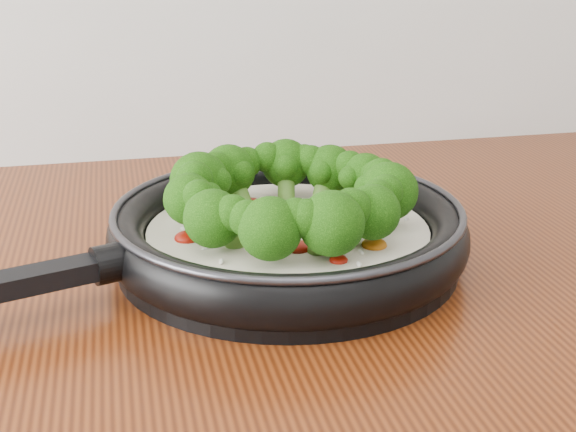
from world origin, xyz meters
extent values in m
cylinder|color=black|center=(-0.10, 1.07, 0.91)|extent=(0.43, 0.43, 0.01)
torus|color=black|center=(-0.10, 1.07, 0.93)|extent=(0.46, 0.46, 0.04)
torus|color=#2D2D33|center=(-0.10, 1.07, 0.96)|extent=(0.44, 0.44, 0.01)
cube|color=black|center=(-0.36, 0.98, 0.94)|extent=(0.21, 0.09, 0.02)
cylinder|color=black|center=(-0.27, 1.01, 0.94)|extent=(0.04, 0.04, 0.04)
cylinder|color=white|center=(-0.10, 1.07, 0.93)|extent=(0.36, 0.36, 0.02)
ellipsoid|color=#961207|center=(-0.07, 0.97, 0.94)|extent=(0.02, 0.02, 0.01)
ellipsoid|color=#961207|center=(-0.13, 1.01, 0.94)|extent=(0.04, 0.04, 0.01)
ellipsoid|color=#BF5F0C|center=(-0.03, 1.00, 0.94)|extent=(0.03, 0.03, 0.01)
ellipsoid|color=#961207|center=(-0.15, 1.12, 0.94)|extent=(0.02, 0.02, 0.01)
ellipsoid|color=#961207|center=(-0.20, 1.06, 0.94)|extent=(0.03, 0.03, 0.01)
ellipsoid|color=#BF5F0C|center=(-0.03, 1.07, 0.94)|extent=(0.03, 0.03, 0.01)
ellipsoid|color=#961207|center=(-0.12, 1.15, 0.94)|extent=(0.02, 0.02, 0.01)
ellipsoid|color=#961207|center=(-0.10, 1.01, 0.94)|extent=(0.03, 0.03, 0.01)
ellipsoid|color=#BF5F0C|center=(-0.10, 1.10, 0.94)|extent=(0.02, 0.02, 0.01)
ellipsoid|color=#961207|center=(-0.09, 1.06, 0.94)|extent=(0.03, 0.03, 0.01)
ellipsoid|color=#961207|center=(-0.06, 1.09, 0.94)|extent=(0.02, 0.02, 0.01)
ellipsoid|color=#BF5F0C|center=(0.00, 1.08, 0.94)|extent=(0.03, 0.03, 0.01)
ellipsoid|color=#961207|center=(-0.12, 1.13, 0.94)|extent=(0.02, 0.02, 0.01)
ellipsoid|color=#961207|center=(-0.13, 1.04, 0.94)|extent=(0.02, 0.02, 0.01)
ellipsoid|color=#BF5F0C|center=(-0.11, 1.02, 0.94)|extent=(0.03, 0.03, 0.01)
ellipsoid|color=#961207|center=(-0.05, 1.04, 0.94)|extent=(0.04, 0.04, 0.01)
ellipsoid|color=#961207|center=(-0.07, 1.00, 0.94)|extent=(0.02, 0.02, 0.01)
ellipsoid|color=#BF5F0C|center=(-0.10, 1.01, 0.94)|extent=(0.02, 0.02, 0.01)
ellipsoid|color=#961207|center=(-0.03, 1.12, 0.94)|extent=(0.03, 0.03, 0.01)
ellipsoid|color=#961207|center=(-0.06, 1.03, 0.94)|extent=(0.03, 0.03, 0.01)
ellipsoid|color=#BF5F0C|center=(-0.08, 1.07, 0.94)|extent=(0.03, 0.03, 0.01)
ellipsoid|color=white|center=(-0.11, 1.04, 0.94)|extent=(0.01, 0.01, 0.00)
ellipsoid|color=white|center=(-0.20, 1.08, 0.94)|extent=(0.01, 0.01, 0.00)
ellipsoid|color=white|center=(-0.18, 0.99, 0.94)|extent=(0.01, 0.01, 0.00)
ellipsoid|color=white|center=(0.03, 1.06, 0.94)|extent=(0.01, 0.01, 0.00)
ellipsoid|color=white|center=(-0.02, 1.07, 0.94)|extent=(0.01, 0.01, 0.00)
ellipsoid|color=white|center=(-0.01, 1.16, 0.94)|extent=(0.01, 0.01, 0.00)
ellipsoid|color=white|center=(-0.17, 1.10, 0.94)|extent=(0.01, 0.01, 0.00)
ellipsoid|color=white|center=(-0.19, 1.03, 0.94)|extent=(0.01, 0.01, 0.00)
ellipsoid|color=white|center=(-0.08, 1.05, 0.94)|extent=(0.01, 0.01, 0.00)
ellipsoid|color=white|center=(-0.17, 1.16, 0.94)|extent=(0.01, 0.01, 0.00)
ellipsoid|color=white|center=(0.01, 1.05, 0.94)|extent=(0.01, 0.01, 0.00)
ellipsoid|color=white|center=(-0.16, 1.10, 0.94)|extent=(0.01, 0.01, 0.00)
ellipsoid|color=white|center=(-0.12, 1.06, 0.94)|extent=(0.01, 0.01, 0.00)
ellipsoid|color=white|center=(-0.13, 1.18, 0.94)|extent=(0.01, 0.01, 0.00)
ellipsoid|color=white|center=(-0.15, 1.15, 0.94)|extent=(0.01, 0.01, 0.00)
ellipsoid|color=white|center=(-0.05, 0.99, 0.94)|extent=(0.00, 0.01, 0.00)
ellipsoid|color=white|center=(-0.10, 1.06, 0.94)|extent=(0.01, 0.01, 0.00)
ellipsoid|color=white|center=(-0.06, 0.96, 0.94)|extent=(0.01, 0.01, 0.00)
ellipsoid|color=white|center=(-0.07, 1.05, 0.94)|extent=(0.01, 0.01, 0.00)
ellipsoid|color=white|center=(-0.15, 1.08, 0.94)|extent=(0.01, 0.01, 0.00)
ellipsoid|color=white|center=(-0.20, 1.08, 0.94)|extent=(0.01, 0.01, 0.00)
ellipsoid|color=white|center=(-0.09, 1.04, 0.94)|extent=(0.01, 0.01, 0.00)
cylinder|color=#5A8B2D|center=(-0.02, 1.09, 0.95)|extent=(0.04, 0.03, 0.04)
sphere|color=black|center=(-0.01, 1.10, 0.98)|extent=(0.06, 0.06, 0.05)
sphere|color=black|center=(-0.02, 1.12, 0.98)|extent=(0.04, 0.04, 0.03)
sphere|color=black|center=(0.00, 1.08, 0.98)|extent=(0.04, 0.04, 0.03)
sphere|color=black|center=(-0.02, 1.09, 0.98)|extent=(0.03, 0.03, 0.03)
cylinder|color=#5A8B2D|center=(-0.05, 1.13, 0.95)|extent=(0.04, 0.04, 0.04)
sphere|color=black|center=(-0.03, 1.14, 0.97)|extent=(0.07, 0.07, 0.05)
sphere|color=black|center=(-0.05, 1.15, 0.98)|extent=(0.04, 0.04, 0.03)
sphere|color=black|center=(-0.02, 1.12, 0.98)|extent=(0.04, 0.04, 0.03)
sphere|color=black|center=(-0.05, 1.12, 0.98)|extent=(0.03, 0.03, 0.03)
cylinder|color=#5A8B2D|center=(-0.08, 1.14, 0.96)|extent=(0.03, 0.04, 0.04)
sphere|color=black|center=(-0.08, 1.16, 0.98)|extent=(0.07, 0.07, 0.05)
sphere|color=black|center=(-0.10, 1.16, 0.99)|extent=(0.04, 0.04, 0.03)
sphere|color=black|center=(-0.06, 1.15, 0.98)|extent=(0.04, 0.04, 0.03)
sphere|color=black|center=(-0.08, 1.14, 0.98)|extent=(0.03, 0.03, 0.03)
cylinder|color=#5A8B2D|center=(-0.14, 1.14, 0.95)|extent=(0.03, 0.04, 0.04)
sphere|color=black|center=(-0.14, 1.15, 0.98)|extent=(0.07, 0.07, 0.06)
sphere|color=black|center=(-0.16, 1.14, 0.98)|extent=(0.05, 0.05, 0.04)
sphere|color=black|center=(-0.12, 1.16, 0.98)|extent=(0.04, 0.04, 0.03)
sphere|color=black|center=(-0.14, 1.13, 0.98)|extent=(0.04, 0.04, 0.03)
cylinder|color=#5A8B2D|center=(-0.16, 1.11, 0.95)|extent=(0.04, 0.04, 0.04)
sphere|color=black|center=(-0.18, 1.12, 0.98)|extent=(0.08, 0.08, 0.06)
sphere|color=black|center=(-0.19, 1.10, 0.99)|extent=(0.05, 0.05, 0.04)
sphere|color=black|center=(-0.16, 1.14, 0.98)|extent=(0.05, 0.05, 0.04)
sphere|color=black|center=(-0.16, 1.11, 0.98)|extent=(0.04, 0.04, 0.03)
cylinder|color=#5A8B2D|center=(-0.18, 1.06, 0.96)|extent=(0.04, 0.02, 0.04)
sphere|color=black|center=(-0.20, 1.06, 0.98)|extent=(0.06, 0.06, 0.05)
sphere|color=black|center=(-0.19, 1.04, 0.99)|extent=(0.04, 0.04, 0.03)
sphere|color=black|center=(-0.19, 1.08, 0.98)|extent=(0.04, 0.04, 0.03)
sphere|color=black|center=(-0.18, 1.06, 0.98)|extent=(0.03, 0.03, 0.03)
cylinder|color=#5A8B2D|center=(-0.17, 1.03, 0.95)|extent=(0.04, 0.03, 0.04)
sphere|color=black|center=(-0.18, 1.02, 0.97)|extent=(0.07, 0.07, 0.06)
sphere|color=black|center=(-0.16, 1.00, 0.98)|extent=(0.04, 0.04, 0.03)
sphere|color=black|center=(-0.19, 1.04, 0.98)|extent=(0.04, 0.04, 0.03)
sphere|color=black|center=(-0.16, 1.03, 0.97)|extent=(0.03, 0.03, 0.03)
cylinder|color=#5A8B2D|center=(-0.13, 0.99, 0.95)|extent=(0.03, 0.04, 0.04)
sphere|color=black|center=(-0.13, 0.98, 0.97)|extent=(0.07, 0.07, 0.06)
sphere|color=black|center=(-0.11, 0.97, 0.98)|extent=(0.05, 0.05, 0.04)
sphere|color=black|center=(-0.15, 0.99, 0.98)|extent=(0.04, 0.04, 0.03)
sphere|color=black|center=(-0.13, 0.99, 0.98)|extent=(0.04, 0.04, 0.03)
cylinder|color=#5A8B2D|center=(-0.08, 0.99, 0.96)|extent=(0.03, 0.04, 0.04)
sphere|color=black|center=(-0.08, 0.97, 0.98)|extent=(0.08, 0.08, 0.06)
sphere|color=black|center=(-0.06, 0.98, 0.99)|extent=(0.05, 0.05, 0.04)
sphere|color=black|center=(-0.10, 0.97, 0.98)|extent=(0.04, 0.04, 0.03)
sphere|color=black|center=(-0.08, 0.99, 0.98)|extent=(0.04, 0.04, 0.03)
cylinder|color=#5A8B2D|center=(-0.05, 1.01, 0.95)|extent=(0.04, 0.04, 0.04)
sphere|color=black|center=(-0.03, 0.99, 0.98)|extent=(0.07, 0.07, 0.05)
sphere|color=black|center=(-0.02, 1.01, 0.98)|extent=(0.04, 0.04, 0.03)
sphere|color=black|center=(-0.05, 0.98, 0.98)|extent=(0.04, 0.04, 0.03)
sphere|color=black|center=(-0.05, 1.01, 0.98)|extent=(0.03, 0.03, 0.03)
cylinder|color=#5A8B2D|center=(-0.02, 1.04, 0.96)|extent=(0.04, 0.03, 0.05)
sphere|color=black|center=(0.00, 1.04, 0.98)|extent=(0.07, 0.07, 0.06)
sphere|color=black|center=(0.00, 1.06, 0.99)|extent=(0.05, 0.05, 0.04)
sphere|color=black|center=(-0.01, 1.02, 0.99)|extent=(0.04, 0.04, 0.03)
sphere|color=black|center=(-0.02, 1.04, 0.98)|extent=(0.04, 0.04, 0.03)
camera|label=1|loc=(-0.26, 0.35, 1.22)|focal=48.36mm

